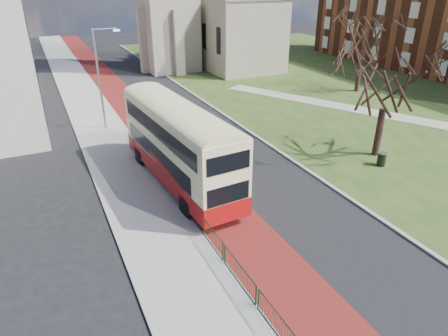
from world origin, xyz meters
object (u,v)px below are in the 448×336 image
winter_tree_far (365,30)px  streetlamp (101,74)px  bus (179,142)px  winter_tree_near (390,70)px  litter_bin (382,159)px

winter_tree_far → streetlamp: bearing=-179.3°
streetlamp → bus: 12.34m
bus → winter_tree_far: winter_tree_far is taller
streetlamp → bus: (2.25, -12.00, -1.78)m
winter_tree_far → winter_tree_near: bearing=-127.8°
bus → streetlamp: bearing=96.3°
litter_bin → winter_tree_near: bearing=57.0°
winter_tree_far → litter_bin: 20.69m
bus → winter_tree_near: size_ratio=1.36×
bus → winter_tree_far: (25.20, 12.33, 3.68)m
streetlamp → winter_tree_far: 27.52m
winter_tree_far → bus: bearing=-153.9°
winter_tree_far → litter_bin: bearing=-127.4°
streetlamp → winter_tree_far: winter_tree_far is taller
winter_tree_near → litter_bin: (-1.02, -1.56, -5.60)m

